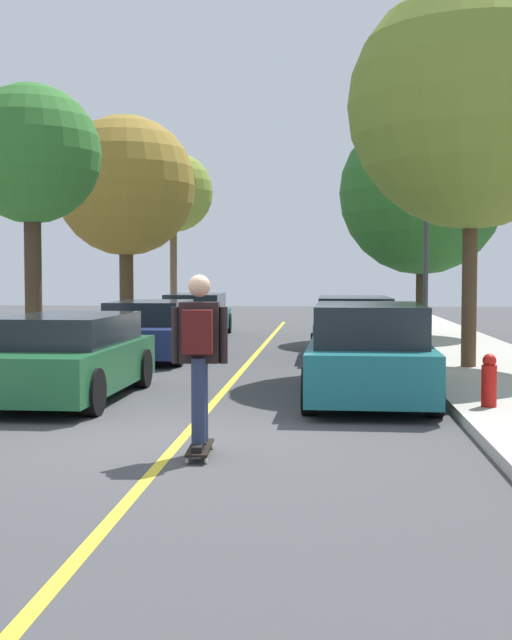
# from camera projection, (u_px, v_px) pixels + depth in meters

# --- Properties ---
(ground) EXTENTS (80.00, 80.00, 0.00)m
(ground) POSITION_uv_depth(u_px,v_px,m) (177.00, 445.00, 9.14)
(ground) COLOR #424244
(center_line) EXTENTS (0.12, 39.20, 0.01)m
(center_line) POSITION_uv_depth(u_px,v_px,m) (222.00, 393.00, 13.12)
(center_line) COLOR gold
(center_line) RESTS_ON ground
(parked_car_left_nearest) EXTENTS (1.96, 4.22, 1.27)m
(parked_car_left_nearest) POSITION_uv_depth(u_px,v_px,m) (66.00, 357.00, 12.45)
(parked_car_left_nearest) COLOR #1E5B33
(parked_car_left_nearest) RESTS_ON ground
(parked_car_left_near) EXTENTS (2.00, 4.67, 1.28)m
(parked_car_left_near) POSITION_uv_depth(u_px,v_px,m) (151.00, 330.00, 18.48)
(parked_car_left_near) COLOR navy
(parked_car_left_near) RESTS_ON ground
(parked_car_left_far) EXTENTS (2.03, 4.50, 1.30)m
(parked_car_left_far) POSITION_uv_depth(u_px,v_px,m) (196.00, 315.00, 24.98)
(parked_car_left_far) COLOR #196066
(parked_car_left_far) RESTS_ON ground
(parked_car_right_nearest) EXTENTS (1.93, 4.34, 1.44)m
(parked_car_right_nearest) POSITION_uv_depth(u_px,v_px,m) (369.00, 353.00, 12.34)
(parked_car_right_nearest) COLOR #196066
(parked_car_right_nearest) RESTS_ON ground
(parked_car_right_near) EXTENTS (1.91, 4.56, 1.37)m
(parked_car_right_near) POSITION_uv_depth(u_px,v_px,m) (354.00, 327.00, 18.94)
(parked_car_right_near) COLOR #196066
(parked_car_right_near) RESTS_ON ground
(street_tree_left_nearest) EXTENTS (2.81, 2.81, 5.58)m
(street_tree_left_nearest) POSITION_uv_depth(u_px,v_px,m) (31.00, 156.00, 16.74)
(street_tree_left_nearest) COLOR #3D2D1E
(street_tree_left_nearest) RESTS_ON sidewalk_left
(street_tree_left_near) EXTENTS (4.16, 4.16, 6.46)m
(street_tree_left_near) POSITION_uv_depth(u_px,v_px,m) (126.00, 186.00, 24.62)
(street_tree_left_near) COLOR #4C3823
(street_tree_left_near) RESTS_ON sidewalk_left
(street_tree_left_far) EXTENTS (3.12, 3.12, 6.51)m
(street_tree_left_far) POSITION_uv_depth(u_px,v_px,m) (173.00, 193.00, 32.29)
(street_tree_left_far) COLOR brown
(street_tree_left_far) RESTS_ON sidewalk_left
(street_tree_right_nearest) EXTENTS (4.62, 4.62, 7.20)m
(street_tree_right_nearest) POSITION_uv_depth(u_px,v_px,m) (472.00, 105.00, 15.38)
(street_tree_right_nearest) COLOR #4C3823
(street_tree_right_nearest) RESTS_ON sidewalk_right
(street_tree_right_near) EXTENTS (4.64, 4.64, 6.37)m
(street_tree_right_near) POSITION_uv_depth(u_px,v_px,m) (422.00, 193.00, 23.39)
(street_tree_right_near) COLOR #3D2D1E
(street_tree_right_near) RESTS_ON sidewalk_right
(fire_hydrant) EXTENTS (0.20, 0.20, 0.70)m
(fire_hydrant) POSITION_uv_depth(u_px,v_px,m) (489.00, 381.00, 10.85)
(fire_hydrant) COLOR #B2140F
(fire_hydrant) RESTS_ON sidewalk_right
(streetlamp) EXTENTS (0.36, 0.24, 4.90)m
(streetlamp) POSITION_uv_depth(u_px,v_px,m) (426.00, 228.00, 19.79)
(streetlamp) COLOR #38383D
(streetlamp) RESTS_ON sidewalk_right
(skateboard) EXTENTS (0.26, 0.85, 0.10)m
(skateboard) POSITION_uv_depth(u_px,v_px,m) (200.00, 448.00, 8.54)
(skateboard) COLOR black
(skateboard) RESTS_ON ground
(skateboarder) EXTENTS (0.58, 0.70, 1.77)m
(skateboarder) POSITION_uv_depth(u_px,v_px,m) (199.00, 349.00, 8.45)
(skateboarder) COLOR black
(skateboarder) RESTS_ON skateboard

